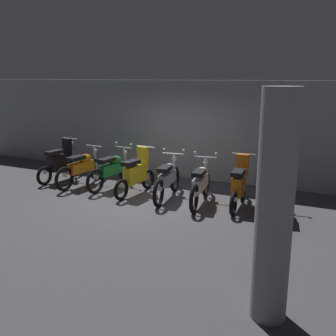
{
  "coord_description": "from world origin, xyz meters",
  "views": [
    {
      "loc": [
        4.3,
        -7.77,
        2.93
      ],
      "look_at": [
        0.42,
        0.44,
        0.75
      ],
      "focal_mm": 40.94,
      "sensor_mm": 36.0,
      "label": 1
    }
  ],
  "objects_px": {
    "motorbike_slot_7": "(277,193)",
    "support_pillar": "(274,209)",
    "motorbike_slot_5": "(201,183)",
    "motorbike_slot_2": "(112,170)",
    "motorbike_slot_1": "(82,168)",
    "motorbike_slot_3": "(136,174)",
    "motorbike_slot_0": "(60,162)",
    "motorbike_slot_4": "(167,179)",
    "motorbike_slot_6": "(239,185)"
  },
  "relations": [
    {
      "from": "motorbike_slot_4",
      "to": "motorbike_slot_5",
      "type": "relative_size",
      "value": 1.0
    },
    {
      "from": "motorbike_slot_3",
      "to": "motorbike_slot_4",
      "type": "distance_m",
      "value": 0.87
    },
    {
      "from": "motorbike_slot_7",
      "to": "support_pillar",
      "type": "height_order",
      "value": "support_pillar"
    },
    {
      "from": "support_pillar",
      "to": "motorbike_slot_1",
      "type": "bearing_deg",
      "value": 146.48
    },
    {
      "from": "motorbike_slot_2",
      "to": "motorbike_slot_7",
      "type": "bearing_deg",
      "value": -3.4
    },
    {
      "from": "motorbike_slot_0",
      "to": "motorbike_slot_5",
      "type": "relative_size",
      "value": 0.87
    },
    {
      "from": "motorbike_slot_0",
      "to": "motorbike_slot_5",
      "type": "height_order",
      "value": "motorbike_slot_0"
    },
    {
      "from": "motorbike_slot_7",
      "to": "support_pillar",
      "type": "relative_size",
      "value": 0.69
    },
    {
      "from": "motorbike_slot_0",
      "to": "motorbike_slot_1",
      "type": "distance_m",
      "value": 0.89
    },
    {
      "from": "support_pillar",
      "to": "motorbike_slot_4",
      "type": "bearing_deg",
      "value": 130.01
    },
    {
      "from": "motorbike_slot_3",
      "to": "motorbike_slot_7",
      "type": "bearing_deg",
      "value": -0.2
    },
    {
      "from": "motorbike_slot_4",
      "to": "motorbike_slot_7",
      "type": "height_order",
      "value": "same"
    },
    {
      "from": "motorbike_slot_3",
      "to": "support_pillar",
      "type": "xyz_separation_m",
      "value": [
        4.05,
        -3.76,
        0.89
      ]
    },
    {
      "from": "motorbike_slot_1",
      "to": "motorbike_slot_5",
      "type": "xyz_separation_m",
      "value": [
        3.5,
        -0.09,
        0.0
      ]
    },
    {
      "from": "motorbike_slot_1",
      "to": "motorbike_slot_4",
      "type": "height_order",
      "value": "motorbike_slot_4"
    },
    {
      "from": "motorbike_slot_2",
      "to": "support_pillar",
      "type": "xyz_separation_m",
      "value": [
        4.93,
        -4.01,
        0.92
      ]
    },
    {
      "from": "motorbike_slot_1",
      "to": "motorbike_slot_7",
      "type": "xyz_separation_m",
      "value": [
        5.25,
        -0.1,
        0.0
      ]
    },
    {
      "from": "motorbike_slot_1",
      "to": "motorbike_slot_4",
      "type": "relative_size",
      "value": 1.0
    },
    {
      "from": "motorbike_slot_3",
      "to": "support_pillar",
      "type": "height_order",
      "value": "support_pillar"
    },
    {
      "from": "motorbike_slot_1",
      "to": "motorbike_slot_5",
      "type": "distance_m",
      "value": 3.5
    },
    {
      "from": "motorbike_slot_1",
      "to": "motorbike_slot_6",
      "type": "bearing_deg",
      "value": 0.66
    },
    {
      "from": "motorbike_slot_5",
      "to": "motorbike_slot_2",
      "type": "bearing_deg",
      "value": 174.39
    },
    {
      "from": "motorbike_slot_1",
      "to": "motorbike_slot_6",
      "type": "height_order",
      "value": "motorbike_slot_6"
    },
    {
      "from": "motorbike_slot_2",
      "to": "motorbike_slot_7",
      "type": "height_order",
      "value": "same"
    },
    {
      "from": "motorbike_slot_2",
      "to": "motorbike_slot_4",
      "type": "bearing_deg",
      "value": -7.14
    },
    {
      "from": "motorbike_slot_1",
      "to": "motorbike_slot_2",
      "type": "distance_m",
      "value": 0.89
    },
    {
      "from": "motorbike_slot_5",
      "to": "motorbike_slot_7",
      "type": "xyz_separation_m",
      "value": [
        1.75,
        -0.0,
        0.0
      ]
    },
    {
      "from": "motorbike_slot_0",
      "to": "motorbike_slot_2",
      "type": "relative_size",
      "value": 0.86
    },
    {
      "from": "motorbike_slot_7",
      "to": "motorbike_slot_4",
      "type": "bearing_deg",
      "value": 179.09
    },
    {
      "from": "motorbike_slot_0",
      "to": "motorbike_slot_7",
      "type": "distance_m",
      "value": 6.13
    },
    {
      "from": "motorbike_slot_5",
      "to": "support_pillar",
      "type": "xyz_separation_m",
      "value": [
        2.31,
        -3.75,
        0.92
      ]
    },
    {
      "from": "motorbike_slot_6",
      "to": "support_pillar",
      "type": "distance_m",
      "value": 4.24
    },
    {
      "from": "motorbike_slot_7",
      "to": "motorbike_slot_2",
      "type": "bearing_deg",
      "value": 176.6
    },
    {
      "from": "motorbike_slot_0",
      "to": "motorbike_slot_2",
      "type": "bearing_deg",
      "value": 0.58
    },
    {
      "from": "motorbike_slot_7",
      "to": "support_pillar",
      "type": "bearing_deg",
      "value": -81.61
    },
    {
      "from": "motorbike_slot_0",
      "to": "motorbike_slot_4",
      "type": "distance_m",
      "value": 3.5
    },
    {
      "from": "motorbike_slot_1",
      "to": "motorbike_slot_4",
      "type": "bearing_deg",
      "value": -1.2
    },
    {
      "from": "motorbike_slot_6",
      "to": "motorbike_slot_7",
      "type": "distance_m",
      "value": 0.89
    },
    {
      "from": "motorbike_slot_0",
      "to": "motorbike_slot_4",
      "type": "bearing_deg",
      "value": -3.29
    },
    {
      "from": "motorbike_slot_3",
      "to": "motorbike_slot_7",
      "type": "xyz_separation_m",
      "value": [
        3.5,
        -0.01,
        -0.03
      ]
    },
    {
      "from": "motorbike_slot_0",
      "to": "motorbike_slot_3",
      "type": "distance_m",
      "value": 2.64
    },
    {
      "from": "motorbike_slot_2",
      "to": "motorbike_slot_7",
      "type": "distance_m",
      "value": 4.38
    },
    {
      "from": "motorbike_slot_2",
      "to": "motorbike_slot_3",
      "type": "relative_size",
      "value": 1.16
    },
    {
      "from": "motorbike_slot_5",
      "to": "motorbike_slot_6",
      "type": "height_order",
      "value": "motorbike_slot_6"
    },
    {
      "from": "motorbike_slot_2",
      "to": "support_pillar",
      "type": "distance_m",
      "value": 6.42
    },
    {
      "from": "motorbike_slot_0",
      "to": "motorbike_slot_1",
      "type": "xyz_separation_m",
      "value": [
        0.88,
        -0.15,
        -0.03
      ]
    },
    {
      "from": "motorbike_slot_5",
      "to": "motorbike_slot_7",
      "type": "relative_size",
      "value": 1.0
    },
    {
      "from": "motorbike_slot_7",
      "to": "motorbike_slot_5",
      "type": "bearing_deg",
      "value": 179.92
    },
    {
      "from": "motorbike_slot_4",
      "to": "motorbike_slot_1",
      "type": "bearing_deg",
      "value": 178.8
    },
    {
      "from": "motorbike_slot_4",
      "to": "support_pillar",
      "type": "xyz_separation_m",
      "value": [
        3.18,
        -3.79,
        0.92
      ]
    }
  ]
}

